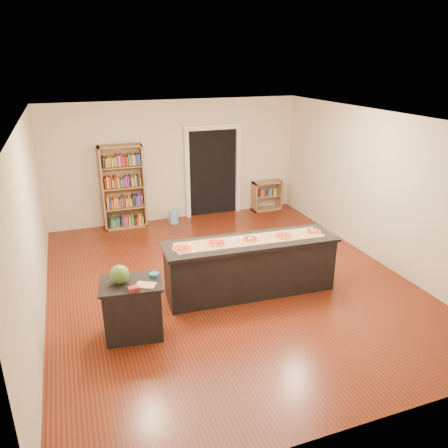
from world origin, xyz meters
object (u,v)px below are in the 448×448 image
object	(u,v)px
kitchen_island	(250,266)
watermelon	(120,274)
bookshelf	(123,187)
waste_bin	(174,217)
side_counter	(133,309)
low_shelf	(267,196)

from	to	relation	value
kitchen_island	watermelon	world-z (taller)	watermelon
bookshelf	waste_bin	xyz separation A→B (m)	(1.09, -0.16, -0.78)
side_counter	watermelon	size ratio (longest dim) A/B	3.25
bookshelf	low_shelf	distance (m)	3.63
bookshelf	watermelon	size ratio (longest dim) A/B	7.34
side_counter	watermelon	distance (m)	0.56
low_shelf	watermelon	size ratio (longest dim) A/B	2.88
waste_bin	kitchen_island	bearing A→B (deg)	-83.36
watermelon	side_counter	bearing A→B (deg)	-16.02
bookshelf	low_shelf	size ratio (longest dim) A/B	2.54
kitchen_island	low_shelf	bearing A→B (deg)	64.22
watermelon	kitchen_island	bearing A→B (deg)	13.76
kitchen_island	bookshelf	bearing A→B (deg)	114.99
low_shelf	waste_bin	xyz separation A→B (m)	(-2.49, -0.16, -0.21)
waste_bin	low_shelf	bearing A→B (deg)	3.78
side_counter	bookshelf	xyz separation A→B (m)	(0.49, 4.32, 0.53)
bookshelf	waste_bin	world-z (taller)	bookshelf
bookshelf	low_shelf	bearing A→B (deg)	0.14
waste_bin	watermelon	world-z (taller)	watermelon
kitchen_island	waste_bin	size ratio (longest dim) A/B	8.48
low_shelf	watermelon	distance (m)	6.04
bookshelf	low_shelf	xyz separation A→B (m)	(3.58, 0.01, -0.58)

